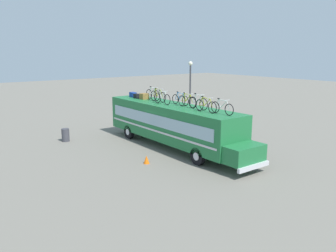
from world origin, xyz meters
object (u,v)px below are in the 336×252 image
rooftop_bicycle_2 (158,96)px  street_lamp (190,85)px  traffic_cone (147,160)px  rooftop_bicycle_8 (222,108)px  rooftop_bicycle_1 (153,94)px  rooftop_bicycle_5 (187,101)px  bus (173,123)px  trash_bin (66,135)px  rooftop_bicycle_4 (180,99)px  luggage_bag_2 (137,96)px  rooftop_bicycle_6 (198,103)px  rooftop_bicycle_3 (162,98)px  luggage_bag_1 (133,95)px  rooftop_bicycle_7 (206,106)px  luggage_bag_3 (144,96)px

rooftop_bicycle_2 → street_lamp: (-3.21, 5.71, 0.18)m
traffic_cone → rooftop_bicycle_8: bearing=53.0°
rooftop_bicycle_1 → rooftop_bicycle_5: rooftop_bicycle_1 is taller
bus → trash_bin: 7.96m
rooftop_bicycle_4 → trash_bin: 8.79m
luggage_bag_2 → rooftop_bicycle_5: size_ratio=0.27×
rooftop_bicycle_6 → rooftop_bicycle_8: 2.08m
rooftop_bicycle_8 → rooftop_bicycle_1: bearing=178.3°
rooftop_bicycle_3 → traffic_cone: (2.55, -2.98, -3.06)m
luggage_bag_1 → rooftop_bicycle_7: rooftop_bicycle_7 is taller
rooftop_bicycle_1 → rooftop_bicycle_4: 3.03m
luggage_bag_2 → rooftop_bicycle_8: size_ratio=0.27×
rooftop_bicycle_8 → street_lamp: 11.01m
rooftop_bicycle_2 → rooftop_bicycle_3: 1.17m
bus → rooftop_bicycle_5: bearing=8.5°
bus → rooftop_bicycle_6: (2.30, 0.17, 1.61)m
bus → luggage_bag_2: bearing=-178.0°
rooftop_bicycle_1 → trash_bin: size_ratio=1.85×
bus → rooftop_bicycle_1: 3.22m
street_lamp → bus: bearing=-49.1°
luggage_bag_1 → luggage_bag_2: size_ratio=1.21×
luggage_bag_1 → rooftop_bicycle_4: rooftop_bicycle_4 is taller
luggage_bag_2 → rooftop_bicycle_5: bearing=3.5°
rooftop_bicycle_1 → rooftop_bicycle_2: 0.97m
luggage_bag_1 → rooftop_bicycle_2: 3.21m
rooftop_bicycle_5 → trash_bin: bearing=-143.2°
luggage_bag_1 → rooftop_bicycle_3: rooftop_bicycle_3 is taller
rooftop_bicycle_7 → trash_bin: size_ratio=1.90×
rooftop_bicycle_4 → rooftop_bicycle_1: bearing=-178.0°
rooftop_bicycle_2 → rooftop_bicycle_8: 6.20m
luggage_bag_1 → rooftop_bicycle_5: size_ratio=0.32×
trash_bin → street_lamp: 11.42m
rooftop_bicycle_4 → traffic_cone: rooftop_bicycle_4 is taller
rooftop_bicycle_5 → rooftop_bicycle_6: (1.07, -0.02, 0.02)m
rooftop_bicycle_6 → luggage_bag_2: bearing=-177.2°
luggage_bag_2 → luggage_bag_3: luggage_bag_3 is taller
luggage_bag_1 → rooftop_bicycle_1: size_ratio=0.32×
rooftop_bicycle_6 → traffic_cone: size_ratio=3.55×
luggage_bag_1 → traffic_cone: 8.12m
rooftop_bicycle_5 → traffic_cone: rooftop_bicycle_5 is taller
luggage_bag_1 → luggage_bag_3: luggage_bag_3 is taller
bus → rooftop_bicycle_2: 2.43m
rooftop_bicycle_3 → rooftop_bicycle_7: 4.07m
trash_bin → rooftop_bicycle_8: bearing=27.1°
luggage_bag_3 → rooftop_bicycle_8: rooftop_bicycle_8 is taller
rooftop_bicycle_8 → trash_bin: bearing=-152.9°
trash_bin → traffic_cone: size_ratio=1.95×
rooftop_bicycle_4 → rooftop_bicycle_6: rooftop_bicycle_6 is taller
trash_bin → rooftop_bicycle_7: bearing=28.5°
rooftop_bicycle_7 → trash_bin: rooftop_bicycle_7 is taller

